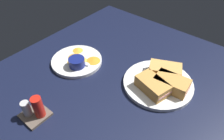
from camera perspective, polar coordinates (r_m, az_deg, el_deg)
ground_plane at (r=87.89cm, az=3.40°, el=-5.32°), size 110.00×110.00×3.00cm
plate_sandwich_main at (r=89.09cm, az=12.25°, el=-3.54°), size 28.44×28.44×1.60cm
sandwich_half_near at (r=83.22cm, az=10.87°, el=-4.11°), size 14.60×10.66×4.80cm
sandwich_half_far at (r=85.74cm, az=15.74°, el=-3.48°), size 13.85×8.77×4.80cm
sandwich_half_extra at (r=90.77cm, az=14.07°, el=-0.14°), size 15.00×12.44×4.80cm
ramekin_dark_sauce at (r=91.61cm, az=14.81°, el=-0.37°), size 7.23×7.23×3.27cm
spoon_by_dark_ramekin at (r=88.40cm, az=13.41°, el=-3.15°), size 2.90×9.96×0.80cm
plate_chips_companion at (r=99.39cm, az=-9.46°, el=2.44°), size 23.14×23.14×1.60cm
ramekin_light_gravy at (r=94.04cm, az=-9.49°, el=2.12°), size 7.12×7.12×3.92cm
spoon_by_gravy_ramekin at (r=95.82cm, az=-7.43°, el=1.88°), size 9.91×2.35×0.80cm
plantain_chip_scatter at (r=98.98cm, az=-8.39°, el=3.20°), size 18.54×13.83×0.60cm
condiment_caddy at (r=79.40cm, az=-20.11°, el=-10.07°), size 9.00×9.00×9.50cm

